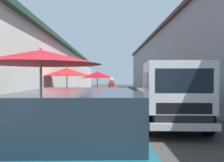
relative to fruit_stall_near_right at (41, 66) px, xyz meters
name	(u,v)px	position (x,y,z in m)	size (l,w,h in m)	color
ground	(118,103)	(9.49, -2.07, -1.90)	(90.00, 90.00, 0.00)	#3D3A38
building_left_whitewash	(17,72)	(11.74, 5.22, 0.20)	(49.80, 7.50, 4.17)	silver
building_right_concrete	(216,60)	(11.74, -9.36, 1.07)	(49.80, 7.50, 5.91)	gray
fruit_stall_near_right	(41,66)	(0.00, 0.00, 0.00)	(2.76, 2.76, 2.34)	#9E9EA3
fruit_stall_near_left	(97,78)	(11.04, -0.70, -0.24)	(2.36, 2.36, 2.16)	#9E9EA3
fruit_stall_mid_lane	(67,77)	(7.07, 0.72, -0.19)	(2.51, 2.51, 2.24)	#9E9EA3
fruit_stall_far_right	(167,77)	(7.61, -4.74, -0.20)	(2.28, 2.28, 2.19)	#9E9EA3
hatchback_car	(79,144)	(-2.14, -1.13, -1.16)	(3.92, 1.95, 1.45)	#0F4C56
delivery_truck	(171,97)	(2.00, -3.49, -0.86)	(5.00, 2.15, 2.08)	black
vendor_by_crates	(112,93)	(5.00, -1.63, -0.94)	(0.65, 0.28, 1.65)	#232328
parked_scooter	(77,98)	(8.55, 0.37, -1.45)	(1.68, 0.52, 1.14)	black
plastic_stool	(84,124)	(1.24, -0.83, -1.57)	(0.30, 0.30, 0.43)	#194CB2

